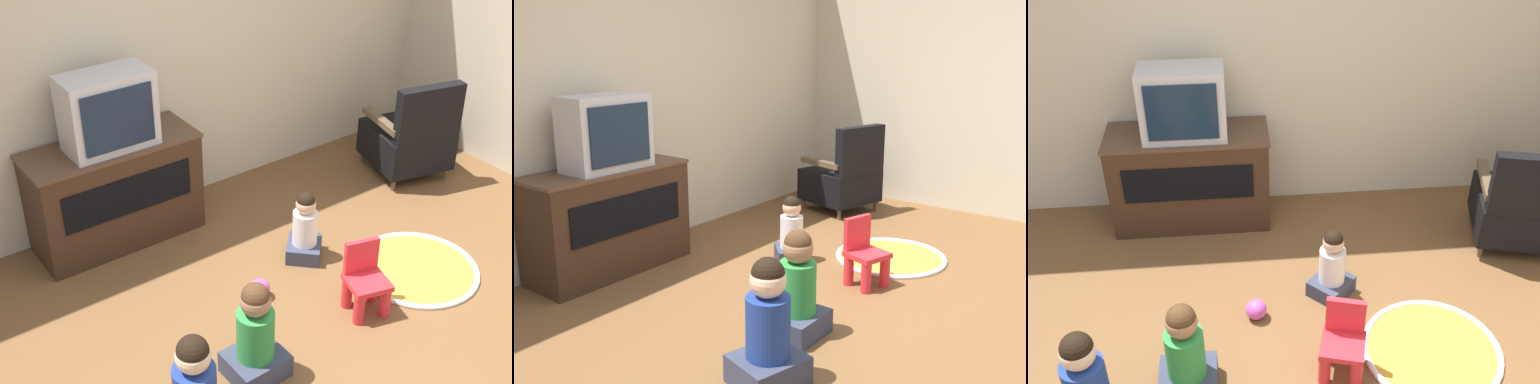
# 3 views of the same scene
# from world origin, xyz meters

# --- Properties ---
(ground_plane) EXTENTS (30.00, 30.00, 0.00)m
(ground_plane) POSITION_xyz_m (0.00, 0.00, 0.00)
(ground_plane) COLOR brown
(wall_back) EXTENTS (5.78, 0.12, 2.84)m
(wall_back) POSITION_xyz_m (-0.11, 2.18, 1.42)
(wall_back) COLOR beige
(wall_back) RESTS_ON ground_plane
(tv_cabinet) EXTENTS (1.20, 0.48, 0.76)m
(tv_cabinet) POSITION_xyz_m (-0.42, 1.86, 0.39)
(tv_cabinet) COLOR #382316
(tv_cabinet) RESTS_ON ground_plane
(television) EXTENTS (0.60, 0.33, 0.52)m
(television) POSITION_xyz_m (-0.42, 1.82, 1.02)
(television) COLOR #B7B7BC
(television) RESTS_ON tv_cabinet
(black_armchair) EXTENTS (0.72, 0.73, 0.86)m
(black_armchair) POSITION_xyz_m (1.97, 1.32, 0.33)
(black_armchair) COLOR brown
(black_armchair) RESTS_ON ground_plane
(yellow_kid_chair) EXTENTS (0.30, 0.30, 0.47)m
(yellow_kid_chair) POSITION_xyz_m (0.48, 0.25, 0.20)
(yellow_kid_chair) COLOR red
(yellow_kid_chair) RESTS_ON ground_plane
(play_mat) EXTENTS (0.85, 0.85, 0.04)m
(play_mat) POSITION_xyz_m (1.05, 0.33, 0.01)
(play_mat) COLOR gold
(play_mat) RESTS_ON ground_plane
(child_watching_left) EXTENTS (0.33, 0.29, 0.64)m
(child_watching_left) POSITION_xyz_m (-0.40, 0.19, 0.27)
(child_watching_left) COLOR #33384C
(child_watching_left) RESTS_ON ground_plane
(child_watching_center) EXTENTS (0.35, 0.35, 0.52)m
(child_watching_center) POSITION_xyz_m (0.53, 0.90, 0.22)
(child_watching_center) COLOR #33384C
(child_watching_center) RESTS_ON ground_plane
(toy_ball) EXTENTS (0.14, 0.14, 0.14)m
(toy_ball) POSITION_xyz_m (0.01, 0.72, 0.07)
(toy_ball) COLOR #CC4CB2
(toy_ball) RESTS_ON ground_plane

